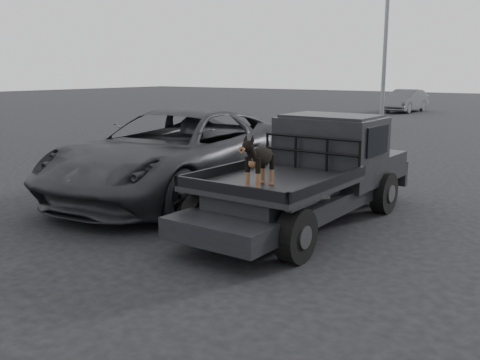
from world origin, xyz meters
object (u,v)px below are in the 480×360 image
Objects in this scene: parked_suv at (177,153)px; distant_car_a at (406,101)px; dog at (260,161)px; flatbed_ute at (304,198)px.

parked_suv is 25.87m from distant_car_a.
dog is 28.28m from distant_car_a.
dog is 0.17× the size of distant_car_a.
dog reaches higher than distant_car_a.
flatbed_ute is at bearing -73.10° from distant_car_a.
parked_suv reaches higher than flatbed_ute.
flatbed_ute is 1.26× the size of distant_car_a.
parked_suv reaches higher than dog.
parked_suv is (-3.21, 0.35, 0.43)m from flatbed_ute.
flatbed_ute is 7.30× the size of dog.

